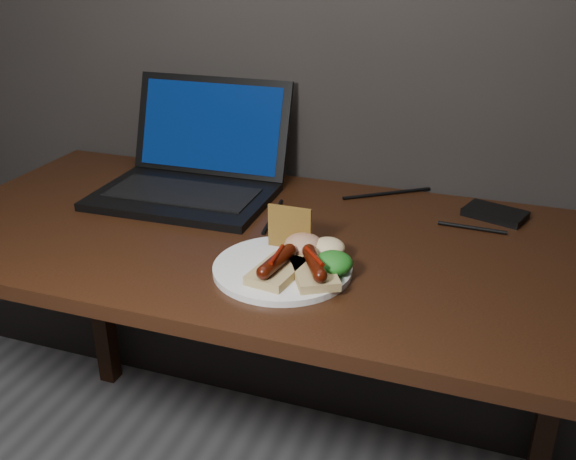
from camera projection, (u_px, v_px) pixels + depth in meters
The scene contains 11 objects.
desk at pixel (259, 271), 1.36m from camera, with size 1.40×0.70×0.75m.
laptop at pixel (193, 171), 1.51m from camera, with size 0.41×0.36×0.25m.
hard_drive at pixel (495, 213), 1.39m from camera, with size 0.13×0.08×0.02m, color black.
desk_cables at pixel (296, 202), 1.46m from camera, with size 0.93×0.37×0.01m.
plate at pixel (283, 268), 1.17m from camera, with size 0.25×0.25×0.01m, color white.
bread_sausage_center at pixel (277, 267), 1.12m from camera, with size 0.09×0.12×0.04m.
bread_sausage_right at pixel (314, 269), 1.12m from camera, with size 0.12×0.13×0.04m.
crispbread at pixel (290, 227), 1.21m from camera, with size 0.09×0.01×0.09m, color olive.
salad_greens at pixel (333, 263), 1.13m from camera, with size 0.07×0.07×0.04m, color #195911.
salsa_mound at pixel (303, 245), 1.20m from camera, with size 0.07×0.07×0.04m, color maroon.
coleslaw_mound at pixel (328, 248), 1.19m from camera, with size 0.06×0.06×0.04m, color beige.
Camera 1 is at (0.46, 0.27, 1.31)m, focal length 40.00 mm.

